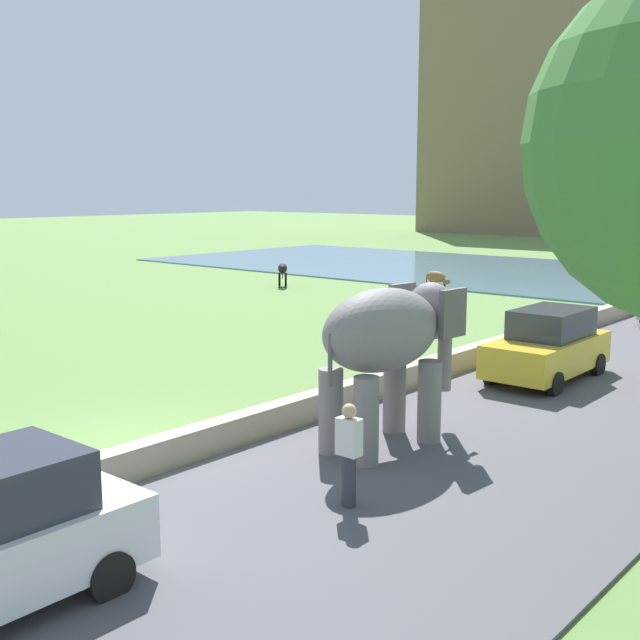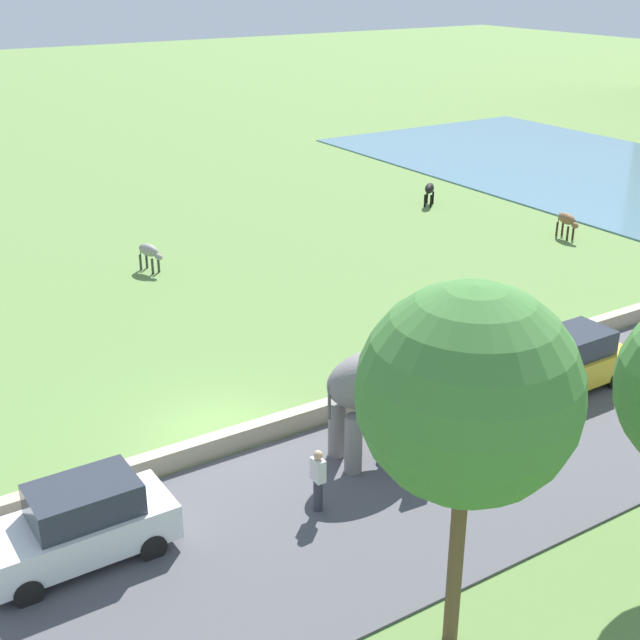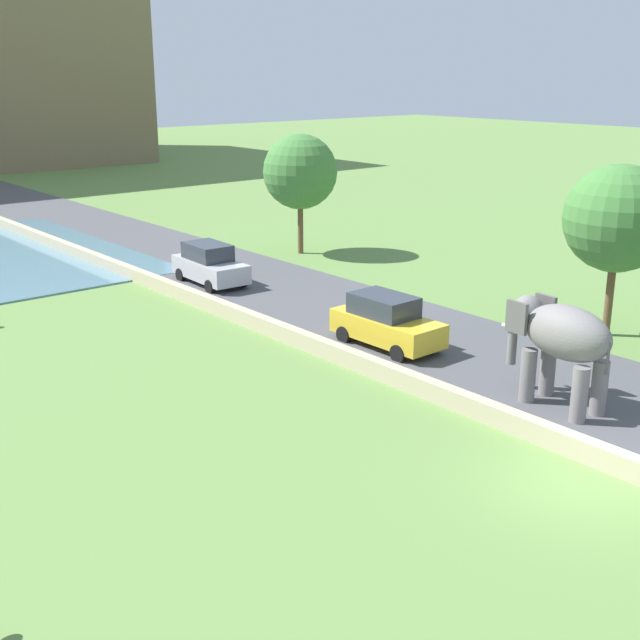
# 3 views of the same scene
# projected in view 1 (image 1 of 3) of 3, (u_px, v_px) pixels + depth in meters

# --- Properties ---
(ground_plane) EXTENTS (220.00, 220.00, 0.00)m
(ground_plane) POSITION_uv_depth(u_px,v_px,m) (141.00, 448.00, 14.52)
(ground_plane) COLOR #608442
(barrier_wall) EXTENTS (0.40, 110.00, 0.57)m
(barrier_wall) POSITION_uv_depth(u_px,v_px,m) (591.00, 319.00, 27.15)
(barrier_wall) COLOR tan
(barrier_wall) RESTS_ON ground
(lake) EXTENTS (36.00, 18.00, 0.08)m
(lake) POSITION_uv_depth(u_px,v_px,m) (439.00, 267.00, 47.72)
(lake) COLOR slate
(lake) RESTS_ON ground
(elephant) EXTENTS (1.61, 3.52, 2.99)m
(elephant) POSITION_uv_depth(u_px,v_px,m) (390.00, 339.00, 14.23)
(elephant) COLOR slate
(elephant) RESTS_ON ground
(person_beside_elephant) EXTENTS (0.36, 0.22, 1.63)m
(person_beside_elephant) POSITION_uv_depth(u_px,v_px,m) (349.00, 454.00, 11.60)
(person_beside_elephant) COLOR #33333D
(person_beside_elephant) RESTS_ON ground
(car_yellow) EXTENTS (1.84, 4.02, 1.80)m
(car_yellow) POSITION_uv_depth(u_px,v_px,m) (548.00, 345.00, 19.46)
(car_yellow) COLOR gold
(car_yellow) RESTS_ON ground
(cow_black) EXTENTS (1.19, 1.24, 1.15)m
(cow_black) POSITION_uv_depth(u_px,v_px,m) (283.00, 270.00, 38.27)
(cow_black) COLOR black
(cow_black) RESTS_ON ground
(cow_brown) EXTENTS (1.42, 0.62, 1.15)m
(cow_brown) POSITION_uv_depth(u_px,v_px,m) (437.00, 278.00, 34.55)
(cow_brown) COLOR brown
(cow_brown) RESTS_ON ground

